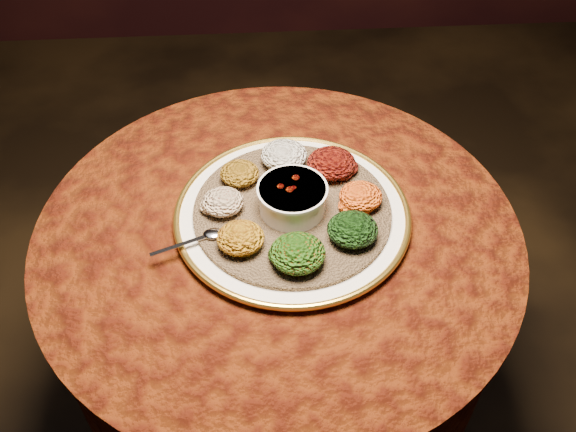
{
  "coord_description": "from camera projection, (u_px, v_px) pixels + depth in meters",
  "views": [
    {
      "loc": [
        -0.03,
        -0.85,
        1.66
      ],
      "look_at": [
        0.02,
        0.01,
        0.76
      ],
      "focal_mm": 40.0,
      "sensor_mm": 36.0,
      "label": 1
    }
  ],
  "objects": [
    {
      "name": "stew_bowl",
      "position": [
        292.0,
        197.0,
        1.24
      ],
      "size": [
        0.14,
        0.14,
        0.06
      ],
      "color": "white",
      "rests_on": "injera"
    },
    {
      "name": "portion_shiro",
      "position": [
        240.0,
        173.0,
        1.3
      ],
      "size": [
        0.08,
        0.08,
        0.04
      ],
      "primitive_type": "ellipsoid",
      "color": "#895A10",
      "rests_on": "injera"
    },
    {
      "name": "portion_kitfo",
      "position": [
        331.0,
        163.0,
        1.32
      ],
      "size": [
        0.1,
        0.1,
        0.05
      ],
      "primitive_type": "ellipsoid",
      "color": "black",
      "rests_on": "injera"
    },
    {
      "name": "portion_tikil",
      "position": [
        361.0,
        196.0,
        1.25
      ],
      "size": [
        0.09,
        0.08,
        0.04
      ],
      "primitive_type": "ellipsoid",
      "color": "#AD670E",
      "rests_on": "injera"
    },
    {
      "name": "portion_kik",
      "position": [
        241.0,
        238.0,
        1.18
      ],
      "size": [
        0.09,
        0.08,
        0.04
      ],
      "primitive_type": "ellipsoid",
      "color": "#B1770F",
      "rests_on": "injera"
    },
    {
      "name": "portion_mixveg",
      "position": [
        298.0,
        253.0,
        1.15
      ],
      "size": [
        0.1,
        0.1,
        0.05
      ],
      "primitive_type": "ellipsoid",
      "color": "maroon",
      "rests_on": "injera"
    },
    {
      "name": "platter",
      "position": [
        292.0,
        215.0,
        1.27
      ],
      "size": [
        0.55,
        0.55,
        0.02
      ],
      "rotation": [
        0.0,
        0.0,
        -0.25
      ],
      "color": "white",
      "rests_on": "table"
    },
    {
      "name": "portion_timatim",
      "position": [
        223.0,
        202.0,
        1.24
      ],
      "size": [
        0.08,
        0.08,
        0.04
      ],
      "primitive_type": "ellipsoid",
      "color": "maroon",
      "rests_on": "injera"
    },
    {
      "name": "portion_gomen",
      "position": [
        353.0,
        229.0,
        1.19
      ],
      "size": [
        0.1,
        0.09,
        0.05
      ],
      "primitive_type": "ellipsoid",
      "color": "black",
      "rests_on": "injera"
    },
    {
      "name": "table",
      "position": [
        279.0,
        285.0,
        1.39
      ],
      "size": [
        0.96,
        0.96,
        0.73
      ],
      "color": "black",
      "rests_on": "ground"
    },
    {
      "name": "injera",
      "position": [
        292.0,
        211.0,
        1.26
      ],
      "size": [
        0.39,
        0.39,
        0.01
      ],
      "primitive_type": "cylinder",
      "rotation": [
        0.0,
        0.0,
        -0.01
      ],
      "color": "olive",
      "rests_on": "platter"
    },
    {
      "name": "portion_ayib",
      "position": [
        284.0,
        155.0,
        1.33
      ],
      "size": [
        0.1,
        0.09,
        0.05
      ],
      "primitive_type": "ellipsoid",
      "color": "silver",
      "rests_on": "injera"
    },
    {
      "name": "spoon",
      "position": [
        208.0,
        236.0,
        1.2
      ],
      "size": [
        0.14,
        0.06,
        0.01
      ],
      "rotation": [
        0.0,
        0.0,
        -2.77
      ],
      "color": "silver",
      "rests_on": "injera"
    }
  ]
}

